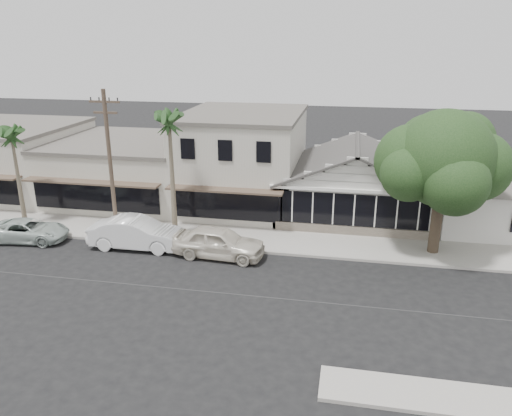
% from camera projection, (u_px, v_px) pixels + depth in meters
% --- Properties ---
extents(ground, '(140.00, 140.00, 0.00)m').
position_uv_depth(ground, '(244.00, 295.00, 23.84)').
color(ground, black).
rests_on(ground, ground).
extents(sidewalk_north, '(90.00, 3.50, 0.15)m').
position_uv_depth(sidewalk_north, '(143.00, 231.00, 31.52)').
color(sidewalk_north, '#9E9991').
rests_on(sidewalk_north, ground).
extents(corner_shop, '(10.40, 8.60, 5.10)m').
position_uv_depth(corner_shop, '(355.00, 179.00, 33.66)').
color(corner_shop, silver).
rests_on(corner_shop, ground).
extents(side_cottage, '(6.00, 6.00, 3.00)m').
position_uv_depth(side_cottage, '(485.00, 206.00, 31.65)').
color(side_cottage, silver).
rests_on(side_cottage, ground).
extents(row_building_near, '(8.00, 10.00, 6.50)m').
position_uv_depth(row_building_near, '(243.00, 161.00, 35.85)').
color(row_building_near, '#BBB5A9').
rests_on(row_building_near, ground).
extents(row_building_midnear, '(10.00, 10.00, 4.20)m').
position_uv_depth(row_building_midnear, '(127.00, 170.00, 37.84)').
color(row_building_midnear, beige).
rests_on(row_building_midnear, ground).
extents(row_building_midfar, '(11.00, 10.00, 5.00)m').
position_uv_depth(row_building_midfar, '(4.00, 159.00, 39.60)').
color(row_building_midfar, '#BBB5A9').
rests_on(row_building_midfar, ground).
extents(utility_pole, '(1.80, 0.24, 9.00)m').
position_uv_depth(utility_pole, '(110.00, 163.00, 28.72)').
color(utility_pole, brown).
rests_on(utility_pole, ground).
extents(car_0, '(5.28, 2.41, 1.76)m').
position_uv_depth(car_0, '(219.00, 242.00, 27.76)').
color(car_0, beige).
rests_on(car_0, ground).
extents(car_1, '(5.54, 2.05, 1.81)m').
position_uv_depth(car_1, '(137.00, 233.00, 28.94)').
color(car_1, white).
rests_on(car_1, ground).
extents(car_2, '(4.94, 2.65, 1.32)m').
position_uv_depth(car_2, '(28.00, 230.00, 30.01)').
color(car_2, '#AFBCB6').
rests_on(car_2, ground).
extents(shade_tree, '(7.38, 6.68, 8.19)m').
position_uv_depth(shade_tree, '(442.00, 160.00, 26.87)').
color(shade_tree, '#4F4030').
rests_on(shade_tree, ground).
extents(palm_east, '(2.73, 2.73, 8.14)m').
position_uv_depth(palm_east, '(169.00, 123.00, 28.74)').
color(palm_east, '#726651').
rests_on(palm_east, ground).
extents(palm_mid, '(2.72, 2.72, 6.89)m').
position_uv_depth(palm_mid, '(11.00, 136.00, 30.65)').
color(palm_mid, '#726651').
rests_on(palm_mid, ground).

